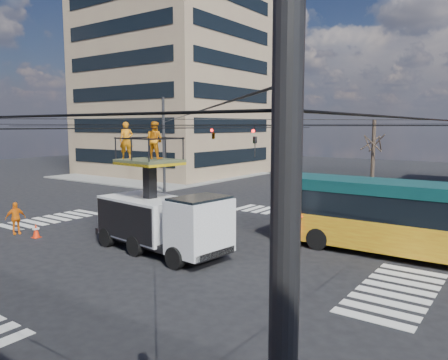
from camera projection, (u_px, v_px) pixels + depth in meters
ground at (175, 245)px, 20.58m from camera, size 120.00×120.00×0.00m
sidewalk_nw at (161, 175)px, 49.65m from camera, size 18.00×18.00×0.12m
crosswalks at (175, 245)px, 20.58m from camera, size 22.40×22.40×0.02m
building_tower at (171, 45)px, 50.79m from camera, size 18.06×16.06×30.00m
overhead_network at (179, 154)px, 20.42m from camera, size 24.24×24.24×8.00m
tree_a at (374, 141)px, 28.02m from camera, size 2.00×2.00×6.00m
utility_truck at (162, 209)px, 19.24m from camera, size 7.22×3.31×5.80m
city_bus at (431, 220)px, 18.08m from camera, size 12.93×2.80×3.20m
traffic_cone at (36, 231)px, 21.96m from camera, size 0.36×0.36×0.72m
worker_ground at (15, 218)px, 22.62m from camera, size 0.65×1.06×1.69m
flagger at (297, 229)px, 20.16m from camera, size 1.05×1.25×1.67m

